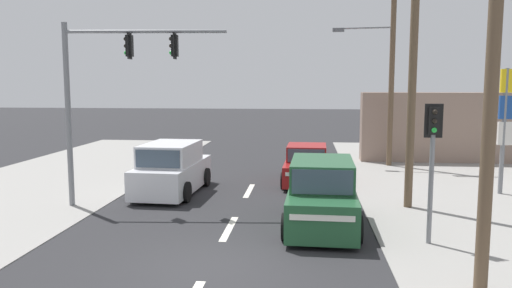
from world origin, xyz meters
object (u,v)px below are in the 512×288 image
(suv_receding_far, at_px, (322,196))
(suv_crossing_left, at_px, (172,170))
(traffic_signal_mast, at_px, (106,81))
(utility_pole_midground_right, at_px, (414,45))
(sedan_oncoming_near, at_px, (307,166))
(utility_pole_background_right, at_px, (389,63))
(pedestal_signal_right_kerb, at_px, (432,150))

(suv_receding_far, relative_size, suv_crossing_left, 0.99)
(suv_crossing_left, bearing_deg, traffic_signal_mast, -125.71)
(utility_pole_midground_right, distance_m, sedan_oncoming_near, 6.82)
(traffic_signal_mast, bearing_deg, suv_receding_far, -13.49)
(utility_pole_midground_right, height_order, traffic_signal_mast, utility_pole_midground_right)
(utility_pole_background_right, height_order, sedan_oncoming_near, utility_pole_background_right)
(traffic_signal_mast, relative_size, sedan_oncoming_near, 1.40)
(sedan_oncoming_near, bearing_deg, traffic_signal_mast, -144.60)
(traffic_signal_mast, bearing_deg, suv_crossing_left, 54.29)
(traffic_signal_mast, xyz_separation_m, suv_receding_far, (6.91, -1.66, -3.26))
(pedestal_signal_right_kerb, xyz_separation_m, suv_crossing_left, (-8.04, 5.17, -1.53))
(traffic_signal_mast, height_order, sedan_oncoming_near, traffic_signal_mast)
(utility_pole_midground_right, xyz_separation_m, utility_pole_background_right, (0.62, 8.53, -0.21))
(utility_pole_midground_right, xyz_separation_m, traffic_signal_mast, (-9.81, -0.77, -1.11))
(traffic_signal_mast, distance_m, suv_receding_far, 7.82)
(utility_pole_midground_right, relative_size, traffic_signal_mast, 1.67)
(sedan_oncoming_near, relative_size, suv_crossing_left, 0.93)
(traffic_signal_mast, height_order, suv_crossing_left, traffic_signal_mast)
(utility_pole_background_right, height_order, pedestal_signal_right_kerb, utility_pole_background_right)
(suv_receding_far, xyz_separation_m, suv_crossing_left, (-5.39, 3.78, 0.00))
(traffic_signal_mast, bearing_deg, pedestal_signal_right_kerb, -17.67)
(utility_pole_background_right, bearing_deg, suv_receding_far, -107.80)
(utility_pole_midground_right, relative_size, sedan_oncoming_near, 2.34)
(sedan_oncoming_near, bearing_deg, pedestal_signal_right_kerb, -68.10)
(utility_pole_background_right, xyz_separation_m, suv_receding_far, (-3.52, -10.96, -4.16))
(utility_pole_midground_right, relative_size, pedestal_signal_right_kerb, 2.82)
(utility_pole_background_right, bearing_deg, sedan_oncoming_near, -130.00)
(utility_pole_midground_right, bearing_deg, suv_crossing_left, 170.77)
(pedestal_signal_right_kerb, bearing_deg, suv_crossing_left, 147.28)
(pedestal_signal_right_kerb, distance_m, suv_receding_far, 3.37)
(utility_pole_midground_right, bearing_deg, traffic_signal_mast, -175.49)
(pedestal_signal_right_kerb, distance_m, suv_crossing_left, 9.68)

